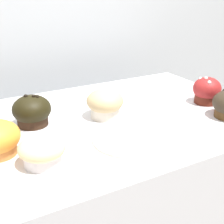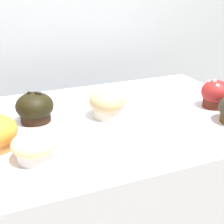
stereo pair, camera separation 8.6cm
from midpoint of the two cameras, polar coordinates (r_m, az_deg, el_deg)
name	(u,v)px [view 2 (the right image)]	position (r m, az deg, el deg)	size (l,w,h in m)	color
wall_back	(57,76)	(1.47, -8.46, 6.46)	(3.20, 0.10, 1.80)	#B2B7BC
muffin_back_left	(35,108)	(0.91, -11.34, 0.66)	(0.11, 0.11, 0.09)	black
muffin_back_right	(35,146)	(0.72, -10.63, -6.30)	(0.11, 0.11, 0.07)	silver
muffin_front_right	(108,103)	(0.93, 1.84, 1.58)	(0.11, 0.11, 0.09)	silver
muffin_back_center	(216,94)	(1.07, 20.63, 3.01)	(0.09, 0.09, 0.09)	#511D13
serving_plate	(127,139)	(0.80, 5.80, -5.07)	(0.19, 0.19, 0.01)	beige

